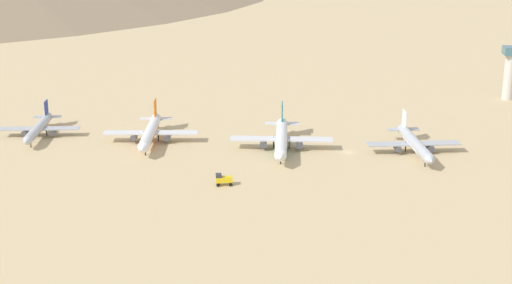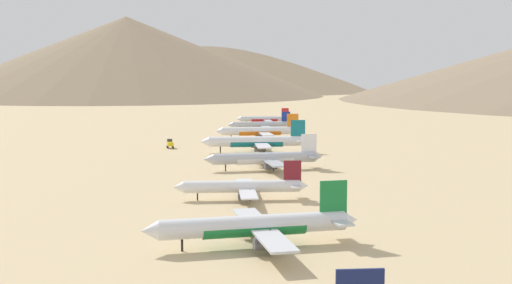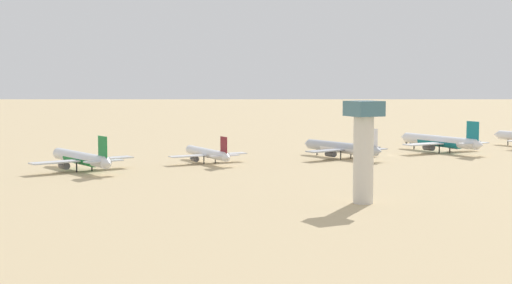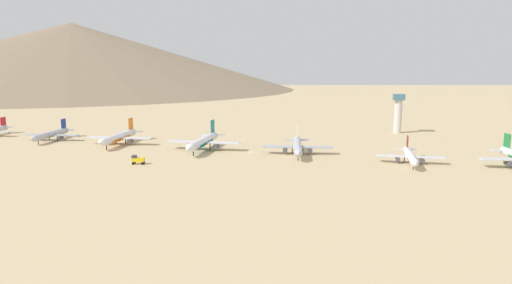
{
  "view_description": "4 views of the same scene",
  "coord_description": "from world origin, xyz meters",
  "px_view_note": "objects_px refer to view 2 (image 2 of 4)",
  "views": [
    {
      "loc": [
        253.93,
        -10.49,
        83.55
      ],
      "look_at": [
        8.96,
        -32.5,
        5.77
      ],
      "focal_mm": 52.03,
      "sensor_mm": 36.0,
      "label": 1
    },
    {
      "loc": [
        14.45,
        234.78,
        32.98
      ],
      "look_at": [
        0.11,
        -28.78,
        3.76
      ],
      "focal_mm": 44.53,
      "sensor_mm": 36.0,
      "label": 2
    },
    {
      "loc": [
        -227.58,
        178.83,
        29.96
      ],
      "look_at": [
        12.53,
        52.14,
        6.25
      ],
      "focal_mm": 52.46,
      "sensor_mm": 36.0,
      "label": 3
    },
    {
      "loc": [
        208.12,
        51.9,
        41.39
      ],
      "look_at": [
        7.9,
        4.8,
        6.62
      ],
      "focal_mm": 31.54,
      "sensor_mm": 36.0,
      "label": 4
    }
  ],
  "objects_px": {
    "parked_jet_4": "(266,158)",
    "parked_jet_6": "(256,226)",
    "parked_jet_1": "(262,125)",
    "service_truck": "(170,143)",
    "parked_jet_2": "(261,131)",
    "parked_jet_5": "(243,187)",
    "parked_jet_0": "(265,119)",
    "parked_jet_3": "(257,142)"
  },
  "relations": [
    {
      "from": "parked_jet_4",
      "to": "parked_jet_6",
      "type": "height_order",
      "value": "parked_jet_6"
    },
    {
      "from": "parked_jet_1",
      "to": "service_truck",
      "type": "height_order",
      "value": "parked_jet_1"
    },
    {
      "from": "parked_jet_1",
      "to": "service_truck",
      "type": "distance_m",
      "value": 88.97
    },
    {
      "from": "parked_jet_1",
      "to": "parked_jet_2",
      "type": "relative_size",
      "value": 0.86
    },
    {
      "from": "parked_jet_5",
      "to": "service_truck",
      "type": "relative_size",
      "value": 6.32
    },
    {
      "from": "parked_jet_0",
      "to": "parked_jet_6",
      "type": "bearing_deg",
      "value": 85.74
    },
    {
      "from": "parked_jet_5",
      "to": "parked_jet_6",
      "type": "bearing_deg",
      "value": 91.12
    },
    {
      "from": "parked_jet_6",
      "to": "parked_jet_2",
      "type": "bearing_deg",
      "value": -93.8
    },
    {
      "from": "parked_jet_3",
      "to": "parked_jet_5",
      "type": "relative_size",
      "value": 1.31
    },
    {
      "from": "parked_jet_6",
      "to": "service_truck",
      "type": "height_order",
      "value": "parked_jet_6"
    },
    {
      "from": "parked_jet_4",
      "to": "service_truck",
      "type": "relative_size",
      "value": 7.42
    },
    {
      "from": "parked_jet_2",
      "to": "parked_jet_4",
      "type": "distance_m",
      "value": 96.36
    },
    {
      "from": "parked_jet_0",
      "to": "parked_jet_5",
      "type": "height_order",
      "value": "parked_jet_0"
    },
    {
      "from": "parked_jet_5",
      "to": "parked_jet_3",
      "type": "bearing_deg",
      "value": -95.4
    },
    {
      "from": "parked_jet_1",
      "to": "parked_jet_2",
      "type": "distance_m",
      "value": 44.19
    },
    {
      "from": "parked_jet_1",
      "to": "parked_jet_4",
      "type": "xyz_separation_m",
      "value": [
        7.67,
        140.31,
        0.31
      ]
    },
    {
      "from": "parked_jet_3",
      "to": "parked_jet_6",
      "type": "distance_m",
      "value": 142.0
    },
    {
      "from": "parked_jet_1",
      "to": "parked_jet_5",
      "type": "relative_size",
      "value": 1.07
    },
    {
      "from": "parked_jet_3",
      "to": "parked_jet_5",
      "type": "height_order",
      "value": "parked_jet_3"
    },
    {
      "from": "parked_jet_5",
      "to": "service_truck",
      "type": "bearing_deg",
      "value": -76.19
    },
    {
      "from": "parked_jet_1",
      "to": "parked_jet_4",
      "type": "bearing_deg",
      "value": 86.87
    },
    {
      "from": "parked_jet_3",
      "to": "service_truck",
      "type": "bearing_deg",
      "value": -23.6
    },
    {
      "from": "parked_jet_1",
      "to": "parked_jet_3",
      "type": "xyz_separation_m",
      "value": [
        7.8,
        93.01,
        0.76
      ]
    },
    {
      "from": "parked_jet_0",
      "to": "parked_jet_2",
      "type": "relative_size",
      "value": 0.81
    },
    {
      "from": "parked_jet_4",
      "to": "service_truck",
      "type": "xyz_separation_m",
      "value": [
        37.21,
        -63.51,
        -1.88
      ]
    },
    {
      "from": "parked_jet_1",
      "to": "parked_jet_6",
      "type": "xyz_separation_m",
      "value": [
        16.12,
        234.76,
        0.38
      ]
    },
    {
      "from": "parked_jet_0",
      "to": "parked_jet_2",
      "type": "xyz_separation_m",
      "value": [
        8.33,
        91.08,
        0.79
      ]
    },
    {
      "from": "parked_jet_4",
      "to": "parked_jet_6",
      "type": "relative_size",
      "value": 0.98
    },
    {
      "from": "parked_jet_0",
      "to": "parked_jet_4",
      "type": "distance_m",
      "value": 187.77
    },
    {
      "from": "parked_jet_0",
      "to": "parked_jet_2",
      "type": "bearing_deg",
      "value": 84.78
    },
    {
      "from": "parked_jet_1",
      "to": "service_truck",
      "type": "relative_size",
      "value": 6.77
    },
    {
      "from": "parked_jet_1",
      "to": "parked_jet_6",
      "type": "bearing_deg",
      "value": 86.07
    },
    {
      "from": "parked_jet_6",
      "to": "parked_jet_3",
      "type": "bearing_deg",
      "value": -93.36
    },
    {
      "from": "parked_jet_6",
      "to": "parked_jet_4",
      "type": "bearing_deg",
      "value": -95.11
    },
    {
      "from": "parked_jet_2",
      "to": "parked_jet_6",
      "type": "height_order",
      "value": "parked_jet_2"
    },
    {
      "from": "parked_jet_2",
      "to": "parked_jet_3",
      "type": "xyz_separation_m",
      "value": [
        4.34,
        48.96,
        0.23
      ]
    },
    {
      "from": "service_truck",
      "to": "parked_jet_5",
      "type": "bearing_deg",
      "value": 103.81
    },
    {
      "from": "parked_jet_4",
      "to": "parked_jet_5",
      "type": "relative_size",
      "value": 1.17
    },
    {
      "from": "parked_jet_2",
      "to": "service_truck",
      "type": "bearing_deg",
      "value": 38.33
    },
    {
      "from": "parked_jet_5",
      "to": "service_truck",
      "type": "xyz_separation_m",
      "value": [
        27.9,
        -113.46,
        -1.34
      ]
    },
    {
      "from": "parked_jet_4",
      "to": "parked_jet_5",
      "type": "xyz_separation_m",
      "value": [
        9.31,
        49.95,
        -0.55
      ]
    },
    {
      "from": "parked_jet_3",
      "to": "parked_jet_5",
      "type": "distance_m",
      "value": 97.7
    }
  ]
}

